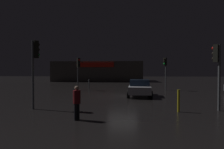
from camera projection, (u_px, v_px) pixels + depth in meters
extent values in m
plane|color=black|center=(123.00, 96.00, 17.21)|extent=(120.00, 120.00, 0.00)
cube|color=#4C4742|center=(99.00, 71.00, 43.27)|extent=(18.44, 9.18, 4.12)
cube|color=red|center=(96.00, 65.00, 38.52)|extent=(7.13, 0.24, 0.88)
cylinder|color=#595B60|center=(78.00, 74.00, 22.74)|extent=(0.12, 0.12, 3.68)
cube|color=black|center=(78.00, 63.00, 22.60)|extent=(0.41, 0.41, 1.04)
sphere|color=red|center=(79.00, 60.00, 22.47)|extent=(0.20, 0.20, 0.20)
sphere|color=black|center=(79.00, 63.00, 22.48)|extent=(0.20, 0.20, 0.20)
sphere|color=black|center=(79.00, 65.00, 22.48)|extent=(0.20, 0.20, 0.20)
cylinder|color=#595B60|center=(219.00, 78.00, 10.95)|extent=(0.14, 0.14, 3.69)
cube|color=black|center=(217.00, 53.00, 11.05)|extent=(0.41, 0.41, 0.99)
sphere|color=red|center=(214.00, 48.00, 11.17)|extent=(0.20, 0.20, 0.20)
sphere|color=black|center=(214.00, 54.00, 11.17)|extent=(0.20, 0.20, 0.20)
sphere|color=black|center=(214.00, 59.00, 11.18)|extent=(0.20, 0.20, 0.20)
cylinder|color=#595B60|center=(166.00, 74.00, 22.55)|extent=(0.13, 0.13, 3.71)
cube|color=black|center=(165.00, 62.00, 22.42)|extent=(0.41, 0.40, 0.87)
sphere|color=black|center=(164.00, 59.00, 22.29)|extent=(0.20, 0.20, 0.20)
sphere|color=black|center=(164.00, 62.00, 22.30)|extent=(0.20, 0.20, 0.20)
sphere|color=#19D13F|center=(164.00, 64.00, 22.30)|extent=(0.20, 0.20, 0.20)
cylinder|color=#595B60|center=(33.00, 75.00, 11.41)|extent=(0.12, 0.12, 3.97)
cube|color=black|center=(35.00, 50.00, 11.50)|extent=(0.41, 0.40, 1.01)
sphere|color=black|center=(38.00, 45.00, 11.61)|extent=(0.20, 0.20, 0.20)
sphere|color=black|center=(38.00, 50.00, 11.61)|extent=(0.20, 0.20, 0.20)
sphere|color=#19D13F|center=(38.00, 55.00, 11.62)|extent=(0.20, 0.20, 0.20)
cube|color=#B7B7BF|center=(140.00, 89.00, 17.24)|extent=(2.05, 4.11, 0.62)
cube|color=black|center=(140.00, 83.00, 17.29)|extent=(1.75, 2.13, 0.52)
cylinder|color=black|center=(130.00, 91.00, 18.68)|extent=(0.26, 0.64, 0.63)
cylinder|color=black|center=(149.00, 91.00, 18.44)|extent=(0.26, 0.64, 0.63)
cylinder|color=black|center=(128.00, 94.00, 16.05)|extent=(0.26, 0.64, 0.63)
cylinder|color=black|center=(151.00, 95.00, 15.82)|extent=(0.26, 0.64, 0.63)
cylinder|color=black|center=(76.00, 112.00, 8.84)|extent=(0.14, 0.14, 0.75)
cylinder|color=black|center=(78.00, 111.00, 8.98)|extent=(0.14, 0.14, 0.75)
cylinder|color=maroon|center=(77.00, 97.00, 8.90)|extent=(0.46, 0.46, 0.59)
sphere|color=tan|center=(77.00, 88.00, 8.89)|extent=(0.20, 0.20, 0.20)
cylinder|color=#595B60|center=(89.00, 84.00, 24.78)|extent=(0.13, 0.13, 1.15)
cylinder|color=gold|center=(179.00, 101.00, 10.66)|extent=(0.13, 0.13, 1.20)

